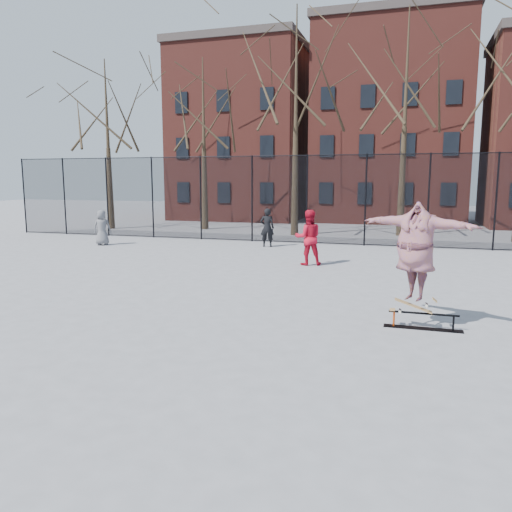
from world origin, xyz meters
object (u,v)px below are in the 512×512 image
(skate_rail, at_px, (423,322))
(bystander_red, at_px, (308,238))
(skateboard, at_px, (413,309))
(bystander_grey, at_px, (102,228))
(skater, at_px, (416,259))
(bystander_black, at_px, (267,228))

(skate_rail, bearing_deg, bystander_red, 118.67)
(skateboard, distance_m, bystander_red, 7.47)
(skateboard, bearing_deg, bystander_grey, 145.63)
(skateboard, relative_size, bystander_grey, 0.51)
(skater, distance_m, bystander_red, 7.46)
(skater, distance_m, bystander_grey, 15.99)
(skate_rail, relative_size, skater, 0.64)
(skater, distance_m, bystander_black, 12.27)
(skateboard, bearing_deg, skater, 0.00)
(skater, bearing_deg, skate_rail, 24.35)
(skateboard, distance_m, bystander_black, 12.26)
(bystander_red, bearing_deg, bystander_black, -76.65)
(skateboard, bearing_deg, skate_rail, 0.00)
(skateboard, relative_size, skater, 0.34)
(bystander_black, height_order, bystander_red, bystander_red)
(bystander_grey, height_order, bystander_red, bystander_red)
(bystander_grey, xyz_separation_m, bystander_black, (7.16, 1.65, 0.05))
(bystander_grey, distance_m, bystander_black, 7.34)
(bystander_red, bearing_deg, skateboard, 97.83)
(skateboard, distance_m, skater, 1.01)
(bystander_red, bearing_deg, skater, 97.83)
(skater, height_order, bystander_grey, skater)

